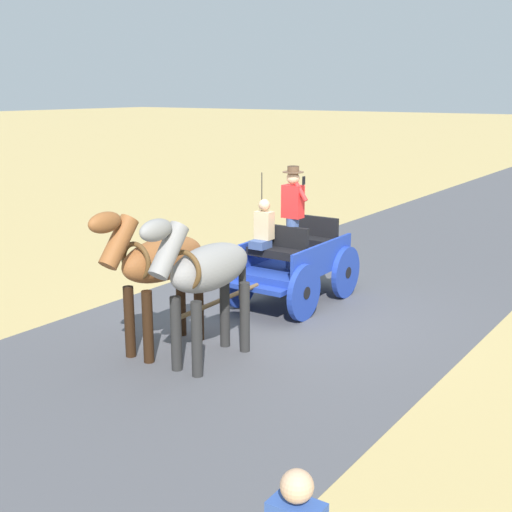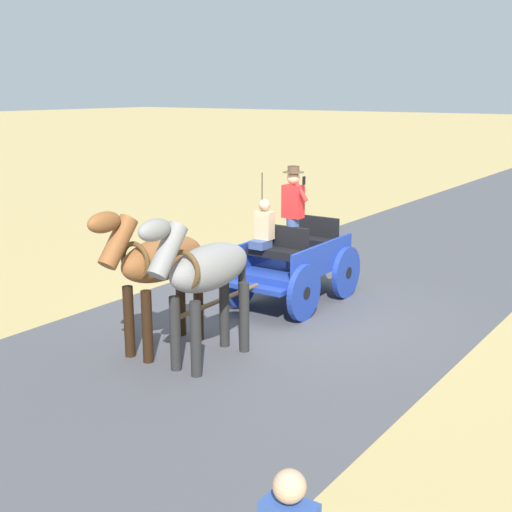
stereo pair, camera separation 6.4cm
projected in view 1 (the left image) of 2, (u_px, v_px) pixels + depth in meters
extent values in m
plane|color=tan|center=(292.00, 315.00, 11.63)|extent=(200.00, 200.00, 0.00)
cube|color=#4C4C51|center=(292.00, 315.00, 11.63)|extent=(6.09, 160.00, 0.01)
cube|color=#1E3899|center=(294.00, 267.00, 12.18)|extent=(1.24, 2.22, 0.12)
cube|color=#1E3899|center=(323.00, 256.00, 11.81)|extent=(0.10, 2.09, 0.44)
cube|color=#1E3899|center=(267.00, 247.00, 12.42)|extent=(0.10, 2.09, 0.44)
cube|color=#1E3899|center=(256.00, 288.00, 11.22)|extent=(1.08, 0.26, 0.08)
cube|color=#1E3899|center=(325.00, 263.00, 13.19)|extent=(0.72, 0.21, 0.06)
cube|color=black|center=(276.00, 253.00, 11.60)|extent=(1.03, 0.38, 0.14)
cube|color=black|center=(282.00, 238.00, 11.69)|extent=(1.02, 0.10, 0.44)
cube|color=black|center=(308.00, 241.00, 12.49)|extent=(1.03, 0.38, 0.14)
cube|color=black|center=(313.00, 228.00, 12.58)|extent=(1.02, 0.10, 0.44)
cylinder|color=#1E3899|center=(304.00, 293.00, 11.25)|extent=(0.12, 0.96, 0.96)
cylinder|color=black|center=(304.00, 293.00, 11.25)|extent=(0.12, 0.21, 0.21)
cylinder|color=#1E3899|center=(240.00, 281.00, 11.95)|extent=(0.12, 0.96, 0.96)
cylinder|color=black|center=(240.00, 281.00, 11.95)|extent=(0.12, 0.21, 0.21)
cylinder|color=#1E3899|center=(346.00, 272.00, 12.49)|extent=(0.12, 0.96, 0.96)
cylinder|color=black|center=(346.00, 272.00, 12.49)|extent=(0.12, 0.21, 0.21)
cylinder|color=#1E3899|center=(285.00, 263.00, 13.20)|extent=(0.12, 0.96, 0.96)
cylinder|color=black|center=(285.00, 263.00, 13.20)|extent=(0.12, 0.21, 0.21)
cylinder|color=brown|center=(221.00, 300.00, 10.42)|extent=(0.11, 2.00, 0.07)
cylinder|color=black|center=(262.00, 211.00, 11.60)|extent=(0.02, 0.02, 1.30)
cylinder|color=#384C7F|center=(292.00, 243.00, 11.71)|extent=(0.22, 0.22, 0.90)
cube|color=red|center=(293.00, 201.00, 11.54)|extent=(0.34, 0.23, 0.56)
sphere|color=tan|center=(293.00, 178.00, 11.44)|extent=(0.22, 0.22, 0.22)
cylinder|color=#473323|center=(293.00, 172.00, 11.42)|extent=(0.36, 0.36, 0.01)
cylinder|color=#473323|center=(293.00, 169.00, 11.41)|extent=(0.20, 0.20, 0.10)
cylinder|color=red|center=(301.00, 192.00, 11.36)|extent=(0.26, 0.08, 0.32)
cube|color=black|center=(304.00, 181.00, 11.27)|extent=(0.02, 0.07, 0.14)
cube|color=#384C7F|center=(260.00, 244.00, 11.61)|extent=(0.29, 0.32, 0.14)
cube|color=tan|center=(264.00, 225.00, 11.63)|extent=(0.30, 0.21, 0.48)
sphere|color=tan|center=(264.00, 205.00, 11.54)|extent=(0.20, 0.20, 0.20)
ellipsoid|color=gray|center=(211.00, 267.00, 9.36)|extent=(0.56, 1.56, 0.64)
cylinder|color=#272726|center=(197.00, 339.00, 9.02)|extent=(0.15, 0.15, 1.05)
cylinder|color=#272726|center=(176.00, 334.00, 9.22)|extent=(0.15, 0.15, 1.05)
cylinder|color=#272726|center=(245.00, 317.00, 9.89)|extent=(0.15, 0.15, 1.05)
cylinder|color=#272726|center=(225.00, 313.00, 10.09)|extent=(0.15, 0.15, 1.05)
cylinder|color=gray|center=(169.00, 251.00, 8.59)|extent=(0.26, 0.65, 0.73)
ellipsoid|color=gray|center=(156.00, 230.00, 8.34)|extent=(0.22, 0.54, 0.28)
cube|color=#272726|center=(170.00, 248.00, 8.60)|extent=(0.06, 0.50, 0.56)
cylinder|color=#272726|center=(242.00, 277.00, 10.02)|extent=(0.11, 0.11, 0.70)
torus|color=brown|center=(185.00, 270.00, 8.90)|extent=(0.55, 0.07, 0.55)
ellipsoid|color=brown|center=(163.00, 259.00, 9.82)|extent=(0.59, 1.57, 0.64)
cylinder|color=black|center=(148.00, 327.00, 9.49)|extent=(0.15, 0.15, 1.05)
cylinder|color=black|center=(130.00, 322.00, 9.70)|extent=(0.15, 0.15, 1.05)
cylinder|color=black|center=(199.00, 307.00, 10.35)|extent=(0.15, 0.15, 1.05)
cylinder|color=black|center=(181.00, 303.00, 10.55)|extent=(0.15, 0.15, 1.05)
cylinder|color=brown|center=(119.00, 242.00, 9.06)|extent=(0.27, 0.65, 0.73)
ellipsoid|color=brown|center=(105.00, 222.00, 8.82)|extent=(0.23, 0.54, 0.28)
cube|color=black|center=(120.00, 239.00, 9.07)|extent=(0.07, 0.50, 0.56)
cylinder|color=black|center=(197.00, 268.00, 10.48)|extent=(0.11, 0.11, 0.70)
torus|color=brown|center=(136.00, 261.00, 9.37)|extent=(0.55, 0.08, 0.55)
sphere|color=tan|center=(297.00, 486.00, 3.92)|extent=(0.20, 0.20, 0.20)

